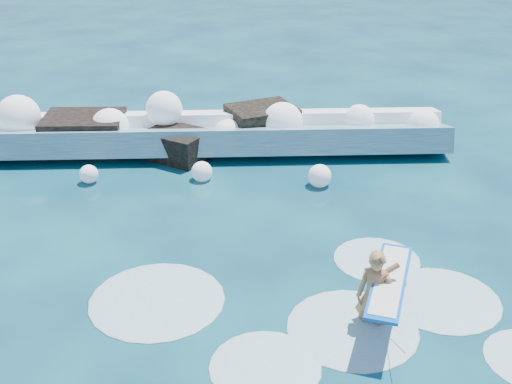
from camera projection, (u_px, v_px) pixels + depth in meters
ground at (190, 284)px, 13.85m from camera, size 200.00×200.00×0.00m
breaking_wave at (195, 135)px, 20.53m from camera, size 15.97×2.58×1.38m
rock_cluster at (167, 135)px, 20.62m from camera, size 8.22×3.47×1.44m
surfer_with_board at (378, 293)px, 12.29m from camera, size 1.48×3.06×1.95m
wave_spray at (180, 124)px, 20.20m from camera, size 15.46×4.11×1.91m
surf_foam at (316, 312)px, 12.94m from camera, size 9.37×5.54×0.14m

